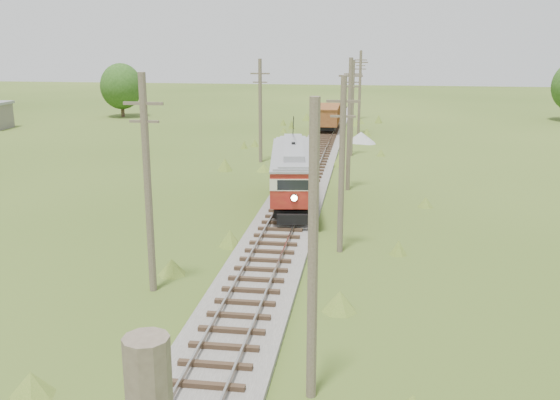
# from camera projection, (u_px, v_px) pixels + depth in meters

# --- Properties ---
(railbed_main) EXTENTS (3.60, 96.00, 0.57)m
(railbed_main) POSITION_uv_depth(u_px,v_px,m) (306.00, 177.00, 46.60)
(railbed_main) COLOR #605B54
(railbed_main) RESTS_ON ground
(streetcar) EXTENTS (4.07, 11.46, 5.19)m
(streetcar) POSITION_uv_depth(u_px,v_px,m) (293.00, 169.00, 38.33)
(streetcar) COLOR black
(streetcar) RESTS_ON ground
(gondola) EXTENTS (2.39, 7.23, 2.40)m
(gondola) POSITION_uv_depth(u_px,v_px,m) (328.00, 116.00, 68.79)
(gondola) COLOR black
(gondola) RESTS_ON ground
(gravel_pile) EXTENTS (2.92, 3.10, 1.06)m
(gravel_pile) POSITION_uv_depth(u_px,v_px,m) (362.00, 138.00, 62.75)
(gravel_pile) COLOR gray
(gravel_pile) RESTS_ON ground
(utility_pole_r_1) EXTENTS (0.30, 0.30, 8.80)m
(utility_pole_r_1) POSITION_uv_depth(u_px,v_px,m) (313.00, 256.00, 17.34)
(utility_pole_r_1) COLOR brown
(utility_pole_r_1) RESTS_ON ground
(utility_pole_r_2) EXTENTS (1.60, 0.30, 8.60)m
(utility_pole_r_2) POSITION_uv_depth(u_px,v_px,m) (342.00, 164.00, 29.76)
(utility_pole_r_2) COLOR brown
(utility_pole_r_2) RESTS_ON ground
(utility_pole_r_3) EXTENTS (1.60, 0.30, 9.00)m
(utility_pole_r_3) POSITION_uv_depth(u_px,v_px,m) (349.00, 124.00, 42.17)
(utility_pole_r_3) COLOR brown
(utility_pole_r_3) RESTS_ON ground
(utility_pole_r_4) EXTENTS (1.60, 0.30, 8.40)m
(utility_pole_r_4) POSITION_uv_depth(u_px,v_px,m) (352.00, 107.00, 54.72)
(utility_pole_r_4) COLOR brown
(utility_pole_r_4) RESTS_ON ground
(utility_pole_r_5) EXTENTS (1.60, 0.30, 8.90)m
(utility_pole_r_5) POSITION_uv_depth(u_px,v_px,m) (360.00, 92.00, 67.05)
(utility_pole_r_5) COLOR brown
(utility_pole_r_5) RESTS_ON ground
(utility_pole_r_6) EXTENTS (1.60, 0.30, 8.70)m
(utility_pole_r_6) POSITION_uv_depth(u_px,v_px,m) (360.00, 84.00, 79.56)
(utility_pole_r_6) COLOR brown
(utility_pole_r_6) RESTS_ON ground
(utility_pole_l_a) EXTENTS (1.60, 0.30, 9.00)m
(utility_pole_l_a) POSITION_uv_depth(u_px,v_px,m) (148.00, 183.00, 24.99)
(utility_pole_l_a) COLOR brown
(utility_pole_l_a) RESTS_ON ground
(utility_pole_l_b) EXTENTS (1.60, 0.30, 8.60)m
(utility_pole_l_b) POSITION_uv_depth(u_px,v_px,m) (260.00, 110.00, 51.90)
(utility_pole_l_b) COLOR brown
(utility_pole_l_b) RESTS_ON ground
(tree_mid_a) EXTENTS (5.46, 5.46, 7.03)m
(tree_mid_a) POSITION_uv_depth(u_px,v_px,m) (121.00, 86.00, 82.04)
(tree_mid_a) COLOR #38281C
(tree_mid_a) RESTS_ON ground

